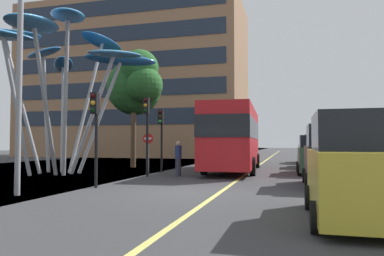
# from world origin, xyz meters

# --- Properties ---
(ground) EXTENTS (120.00, 240.00, 0.10)m
(ground) POSITION_xyz_m (-0.74, 0.00, -0.05)
(ground) COLOR #38383A
(red_bus) EXTENTS (3.13, 10.68, 3.88)m
(red_bus) POSITION_xyz_m (0.15, 9.73, 2.12)
(red_bus) COLOR red
(red_bus) RESTS_ON ground
(leaf_sculpture) EXTENTS (10.24, 10.79, 8.50)m
(leaf_sculpture) POSITION_xyz_m (-8.57, 5.39, 6.64)
(leaf_sculpture) COLOR #9EA0A5
(leaf_sculpture) RESTS_ON ground
(traffic_light_kerb_near) EXTENTS (0.28, 0.42, 3.53)m
(traffic_light_kerb_near) POSITION_xyz_m (-3.59, 0.27, 2.56)
(traffic_light_kerb_near) COLOR black
(traffic_light_kerb_near) RESTS_ON ground
(traffic_light_kerb_far) EXTENTS (0.28, 0.42, 3.92)m
(traffic_light_kerb_far) POSITION_xyz_m (-3.50, 5.10, 2.83)
(traffic_light_kerb_far) COLOR black
(traffic_light_kerb_far) RESTS_ON ground
(traffic_light_island_mid) EXTENTS (0.28, 0.42, 3.55)m
(traffic_light_island_mid) POSITION_xyz_m (-3.67, 7.67, 2.57)
(traffic_light_island_mid) COLOR black
(traffic_light_island_mid) RESTS_ON ground
(car_parked_near) EXTENTS (1.94, 4.12, 2.29)m
(car_parked_near) POSITION_xyz_m (4.71, -3.53, 1.07)
(car_parked_near) COLOR gold
(car_parked_near) RESTS_ON ground
(car_parked_mid) EXTENTS (2.04, 3.97, 2.36)m
(car_parked_mid) POSITION_xyz_m (4.89, 2.94, 1.10)
(car_parked_mid) COLOR black
(car_parked_mid) RESTS_ON ground
(car_parked_far) EXTENTS (2.09, 4.22, 2.07)m
(car_parked_far) POSITION_xyz_m (4.77, 8.96, 0.98)
(car_parked_far) COLOR #2D5138
(car_parked_far) RESTS_ON ground
(car_side_street) EXTENTS (2.01, 4.48, 2.25)m
(car_side_street) POSITION_xyz_m (5.19, 14.52, 1.06)
(car_side_street) COLOR navy
(car_side_street) RESTS_ON ground
(car_far_side) EXTENTS (1.97, 4.52, 2.20)m
(car_far_side) POSITION_xyz_m (4.99, 20.47, 1.04)
(car_far_side) COLOR gray
(car_far_side) RESTS_ON ground
(street_lamp) EXTENTS (1.63, 0.44, 8.24)m
(street_lamp) POSITION_xyz_m (-4.65, -2.06, 5.20)
(street_lamp) COLOR gray
(street_lamp) RESTS_ON ground
(tree_pavement_near) EXTENTS (4.55, 4.53, 8.19)m
(tree_pavement_near) POSITION_xyz_m (-7.13, 12.12, 5.87)
(tree_pavement_near) COLOR brown
(tree_pavement_near) RESTS_ON ground
(pedestrian) EXTENTS (0.34, 0.34, 1.75)m
(pedestrian) POSITION_xyz_m (-2.07, 5.78, 0.88)
(pedestrian) COLOR #2D3342
(pedestrian) RESTS_ON ground
(no_entry_sign) EXTENTS (0.60, 0.12, 2.21)m
(no_entry_sign) POSITION_xyz_m (-4.28, 7.27, 1.49)
(no_entry_sign) COLOR gray
(no_entry_sign) RESTS_ON ground
(backdrop_building) EXTENTS (27.75, 12.93, 19.03)m
(backdrop_building) POSITION_xyz_m (-16.03, 32.22, 9.52)
(backdrop_building) COLOR #936B4C
(backdrop_building) RESTS_ON ground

